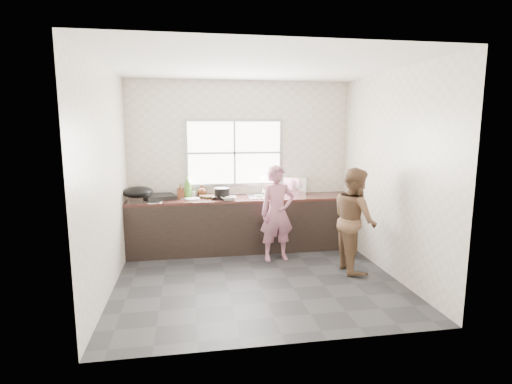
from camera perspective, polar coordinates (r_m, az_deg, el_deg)
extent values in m
cube|color=#29292C|center=(5.35, 0.10, -12.39)|extent=(3.60, 3.20, 0.01)
cube|color=silver|center=(5.02, 0.11, 17.68)|extent=(3.60, 3.20, 0.01)
cube|color=beige|center=(6.59, -2.24, 3.90)|extent=(3.60, 0.01, 2.70)
cube|color=beige|center=(5.03, -20.61, 1.58)|extent=(0.01, 3.20, 2.70)
cube|color=beige|center=(5.60, 18.65, 2.43)|extent=(0.01, 3.20, 2.70)
cube|color=silver|center=(3.45, 4.58, -1.20)|extent=(3.60, 0.01, 2.70)
cube|color=black|center=(6.44, -1.83, -4.72)|extent=(3.60, 0.62, 0.82)
cube|color=#331915|center=(6.35, -1.85, -0.96)|extent=(3.60, 0.64, 0.04)
cube|color=silver|center=(6.40, 1.26, -0.64)|extent=(0.55, 0.45, 0.02)
cylinder|color=silver|center=(6.57, 0.93, 0.90)|extent=(0.02, 0.02, 0.30)
cube|color=#9EA0A5|center=(6.54, -3.11, 5.61)|extent=(1.60, 0.05, 1.10)
cube|color=white|center=(6.52, -3.08, 5.60)|extent=(1.50, 0.01, 1.00)
imported|color=#AE687D|center=(5.92, 3.02, -3.46)|extent=(0.51, 0.36, 1.33)
imported|color=brown|center=(5.64, 13.93, -3.84)|extent=(0.55, 0.70, 1.43)
cylinder|color=#2F2212|center=(6.40, -6.52, -0.58)|extent=(0.48, 0.48, 0.04)
cube|color=silver|center=(6.21, -5.48, -0.63)|extent=(0.22, 0.12, 0.01)
imported|color=silver|center=(6.10, -3.95, -0.92)|extent=(0.24, 0.24, 0.06)
imported|color=silver|center=(6.51, 2.11, -0.22)|extent=(0.25, 0.25, 0.07)
imported|color=white|center=(6.33, 0.34, -0.55)|extent=(0.22, 0.22, 0.05)
cylinder|color=black|center=(6.24, -4.88, -0.20)|extent=(0.25, 0.25, 0.17)
cylinder|color=silver|center=(6.24, -9.06, -0.97)|extent=(0.28, 0.28, 0.02)
imported|color=#4B892D|center=(6.44, -9.70, 0.70)|extent=(0.15, 0.15, 0.32)
imported|color=#4E2513|center=(6.35, -10.73, 0.04)|extent=(0.11, 0.11, 0.21)
imported|color=#462011|center=(6.50, -7.72, 0.18)|extent=(0.15, 0.15, 0.18)
cylinder|color=white|center=(6.48, -8.93, -0.27)|extent=(0.08, 0.08, 0.09)
cube|color=black|center=(6.40, -13.59, -0.66)|extent=(0.54, 0.54, 0.07)
ellipsoid|color=black|center=(6.23, -16.54, -0.01)|extent=(0.48, 0.48, 0.17)
cube|color=white|center=(6.72, 5.67, 0.97)|extent=(0.44, 0.38, 0.28)
cylinder|color=silver|center=(6.13, -14.44, -1.39)|extent=(0.29, 0.29, 0.01)
cylinder|color=#B1B3B8|center=(6.43, -10.39, -0.74)|extent=(0.32, 0.32, 0.01)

